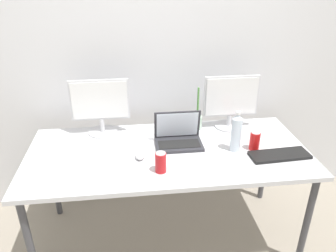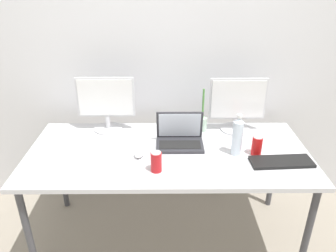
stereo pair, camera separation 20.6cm
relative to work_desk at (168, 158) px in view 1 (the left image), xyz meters
name	(u,v)px [view 1 (the left image)]	position (x,y,z in m)	size (l,w,h in m)	color
ground_plane	(168,235)	(0.00, 0.00, -0.68)	(16.00, 16.00, 0.00)	gray
wall_back	(159,45)	(0.00, 0.59, 0.62)	(7.00, 0.08, 2.60)	silver
work_desk	(168,158)	(0.00, 0.00, 0.00)	(1.83, 0.82, 0.74)	#424247
monitor_left	(100,105)	(-0.44, 0.31, 0.27)	(0.41, 0.21, 0.40)	silver
monitor_center	(231,101)	(0.50, 0.30, 0.26)	(0.40, 0.21, 0.39)	silver
laptop_silver	(178,137)	(0.08, 0.09, 0.11)	(0.31, 0.21, 0.22)	#2D2D33
keyboard_main	(280,155)	(0.70, -0.16, 0.07)	(0.38, 0.14, 0.02)	black
mouse_by_keyboard	(140,155)	(-0.18, -0.06, 0.07)	(0.06, 0.11, 0.04)	silver
water_bottle	(236,133)	(0.44, -0.04, 0.18)	(0.07, 0.07, 0.28)	silver
soda_can_near_keyboard	(255,141)	(0.56, -0.05, 0.12)	(0.07, 0.07, 0.13)	red
soda_can_by_laptop	(161,162)	(-0.07, -0.23, 0.12)	(0.07, 0.07, 0.13)	red
bamboo_vase	(197,121)	(0.25, 0.29, 0.12)	(0.07, 0.07, 0.32)	#B2D1B7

